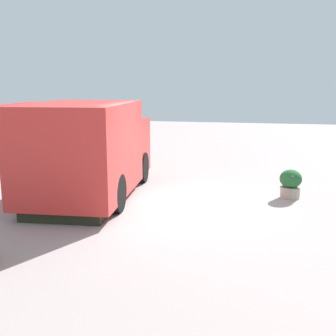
# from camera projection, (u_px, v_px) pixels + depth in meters

# --- Properties ---
(ground_plane) EXTENTS (40.00, 40.00, 0.00)m
(ground_plane) POSITION_uv_depth(u_px,v_px,m) (169.00, 204.00, 9.69)
(ground_plane) COLOR #A79794
(food_truck) EXTENTS (4.89, 2.93, 2.30)m
(food_truck) POSITION_uv_depth(u_px,v_px,m) (90.00, 152.00, 10.11)
(food_truck) COLOR red
(food_truck) RESTS_ON ground_plane
(planter_flowering_far) EXTENTS (0.53, 0.53, 0.70)m
(planter_flowering_far) POSITION_uv_depth(u_px,v_px,m) (290.00, 183.00, 10.09)
(planter_flowering_far) COLOR #A39586
(planter_flowering_far) RESTS_ON ground_plane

